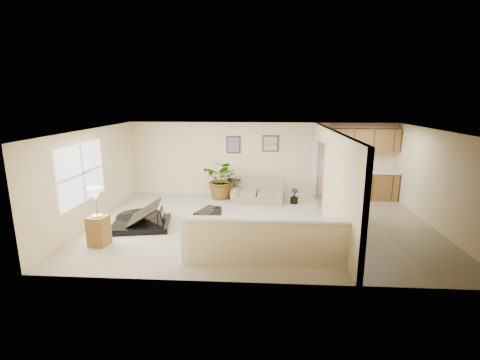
# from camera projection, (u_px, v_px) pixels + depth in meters

# --- Properties ---
(floor) EXTENTS (9.00, 9.00, 0.00)m
(floor) POSITION_uv_depth(u_px,v_px,m) (260.00, 225.00, 9.23)
(floor) COLOR #BEAE94
(floor) RESTS_ON ground
(back_wall) EXTENTS (9.00, 0.04, 2.50)m
(back_wall) POSITION_uv_depth(u_px,v_px,m) (261.00, 159.00, 11.86)
(back_wall) COLOR beige
(back_wall) RESTS_ON floor
(front_wall) EXTENTS (9.00, 0.04, 2.50)m
(front_wall) POSITION_uv_depth(u_px,v_px,m) (260.00, 218.00, 6.03)
(front_wall) COLOR beige
(front_wall) RESTS_ON floor
(left_wall) EXTENTS (0.04, 6.00, 2.50)m
(left_wall) POSITION_uv_depth(u_px,v_px,m) (91.00, 177.00, 9.23)
(left_wall) COLOR beige
(left_wall) RESTS_ON floor
(right_wall) EXTENTS (0.04, 6.00, 2.50)m
(right_wall) POSITION_uv_depth(u_px,v_px,m) (441.00, 182.00, 8.67)
(right_wall) COLOR beige
(right_wall) RESTS_ON floor
(ceiling) EXTENTS (9.00, 6.00, 0.04)m
(ceiling) POSITION_uv_depth(u_px,v_px,m) (261.00, 130.00, 8.66)
(ceiling) COLOR silver
(ceiling) RESTS_ON back_wall
(kitchen_vinyl) EXTENTS (2.70, 6.00, 0.01)m
(kitchen_vinyl) POSITION_uv_depth(u_px,v_px,m) (381.00, 227.00, 9.03)
(kitchen_vinyl) COLOR gray
(kitchen_vinyl) RESTS_ON floor
(interior_partition) EXTENTS (0.18, 5.99, 2.50)m
(interior_partition) POSITION_uv_depth(u_px,v_px,m) (329.00, 179.00, 9.09)
(interior_partition) COLOR beige
(interior_partition) RESTS_ON floor
(pony_half_wall) EXTENTS (3.42, 0.22, 1.00)m
(pony_half_wall) POSITION_uv_depth(u_px,v_px,m) (263.00, 241.00, 6.88)
(pony_half_wall) COLOR beige
(pony_half_wall) RESTS_ON floor
(left_window) EXTENTS (0.05, 2.15, 1.45)m
(left_window) POSITION_uv_depth(u_px,v_px,m) (82.00, 173.00, 8.70)
(left_window) COLOR white
(left_window) RESTS_ON left_wall
(wall_art_left) EXTENTS (0.48, 0.04, 0.58)m
(wall_art_left) POSITION_uv_depth(u_px,v_px,m) (233.00, 145.00, 11.78)
(wall_art_left) COLOR #372914
(wall_art_left) RESTS_ON back_wall
(wall_mirror) EXTENTS (0.55, 0.04, 0.55)m
(wall_mirror) POSITION_uv_depth(u_px,v_px,m) (270.00, 143.00, 11.69)
(wall_mirror) COLOR #372914
(wall_mirror) RESTS_ON back_wall
(kitchen_cabinets) EXTENTS (2.36, 0.65, 2.33)m
(kitchen_cabinets) POSITION_uv_depth(u_px,v_px,m) (357.00, 173.00, 11.49)
(kitchen_cabinets) COLOR olive
(kitchen_cabinets) RESTS_ON floor
(piano) EXTENTS (1.86, 1.89, 1.36)m
(piano) POSITION_uv_depth(u_px,v_px,m) (141.00, 204.00, 9.09)
(piano) COLOR black
(piano) RESTS_ON floor
(piano_bench) EXTENTS (0.64, 0.87, 0.52)m
(piano_bench) POSITION_uv_depth(u_px,v_px,m) (208.00, 220.00, 8.86)
(piano_bench) COLOR black
(piano_bench) RESTS_ON floor
(loveseat) EXTENTS (1.76, 1.13, 0.95)m
(loveseat) POSITION_uv_depth(u_px,v_px,m) (258.00, 190.00, 11.32)
(loveseat) COLOR tan
(loveseat) RESTS_ON floor
(accent_table) EXTENTS (0.47, 0.47, 0.67)m
(accent_table) POSITION_uv_depth(u_px,v_px,m) (234.00, 186.00, 11.51)
(accent_table) COLOR black
(accent_table) RESTS_ON floor
(palm_plant) EXTENTS (1.49, 1.41, 1.32)m
(palm_plant) POSITION_uv_depth(u_px,v_px,m) (222.00, 180.00, 11.54)
(palm_plant) COLOR black
(palm_plant) RESTS_ON floor
(small_plant) EXTENTS (0.32, 0.32, 0.48)m
(small_plant) POSITION_uv_depth(u_px,v_px,m) (294.00, 197.00, 11.08)
(small_plant) COLOR black
(small_plant) RESTS_ON floor
(lamp_stand) EXTENTS (0.44, 0.44, 1.36)m
(lamp_stand) POSITION_uv_depth(u_px,v_px,m) (98.00, 221.00, 7.85)
(lamp_stand) COLOR olive
(lamp_stand) RESTS_ON floor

